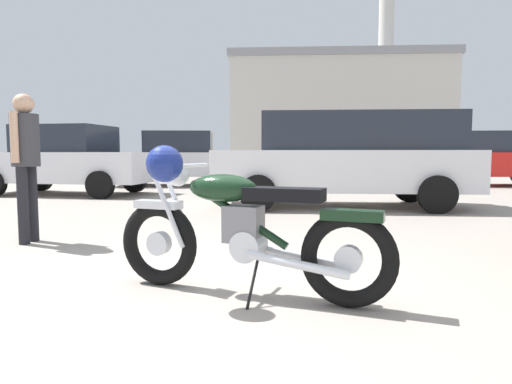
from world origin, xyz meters
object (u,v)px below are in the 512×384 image
at_px(vintage_motorcycle, 238,227).
at_px(silver_sedan_mid, 490,159).
at_px(bystander, 25,152).
at_px(dark_sedan_left, 347,157).
at_px(red_hatchback_near, 180,159).
at_px(white_estate_far, 67,160).
at_px(blue_hatchback_right, 290,158).

bearing_deg(vintage_motorcycle, silver_sedan_mid, -103.08).
height_order(bystander, dark_sedan_left, dark_sedan_left).
height_order(silver_sedan_mid, red_hatchback_near, same).
bearing_deg(white_estate_far, dark_sedan_left, -11.39).
height_order(red_hatchback_near, dark_sedan_left, dark_sedan_left).
xyz_separation_m(bystander, silver_sedan_mid, (8.76, 10.13, -0.18)).
height_order(silver_sedan_mid, dark_sedan_left, dark_sedan_left).
relative_size(red_hatchback_near, blue_hatchback_right, 1.01).
bearing_deg(red_hatchback_near, white_estate_far, 51.26).
relative_size(vintage_motorcycle, dark_sedan_left, 0.43).
bearing_deg(white_estate_far, vintage_motorcycle, -49.91).
relative_size(vintage_motorcycle, white_estate_far, 0.47).
distance_m(vintage_motorcycle, red_hatchback_near, 11.19).
bearing_deg(dark_sedan_left, vintage_motorcycle, 75.44).
xyz_separation_m(vintage_motorcycle, white_estate_far, (-5.36, 7.33, 0.34)).
height_order(bystander, silver_sedan_mid, silver_sedan_mid).
xyz_separation_m(red_hatchback_near, blue_hatchback_right, (3.29, 3.25, 0.00)).
bearing_deg(white_estate_far, silver_sedan_mid, 24.87).
height_order(white_estate_far, dark_sedan_left, dark_sedan_left).
relative_size(bystander, dark_sedan_left, 0.35).
bearing_deg(vintage_motorcycle, bystander, -16.86).
distance_m(vintage_motorcycle, white_estate_far, 9.09).
distance_m(red_hatchback_near, white_estate_far, 3.79).
xyz_separation_m(vintage_motorcycle, silver_sedan_mid, (6.13, 11.73, 0.34)).
bearing_deg(dark_sedan_left, bystander, 43.37).
relative_size(red_hatchback_near, white_estate_far, 1.03).
bearing_deg(silver_sedan_mid, blue_hatchback_right, 158.82).
bearing_deg(blue_hatchback_right, dark_sedan_left, -86.95).
relative_size(bystander, blue_hatchback_right, 0.38).
relative_size(silver_sedan_mid, white_estate_far, 0.99).
bearing_deg(dark_sedan_left, red_hatchback_near, -49.43).
bearing_deg(silver_sedan_mid, white_estate_far, -161.47).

